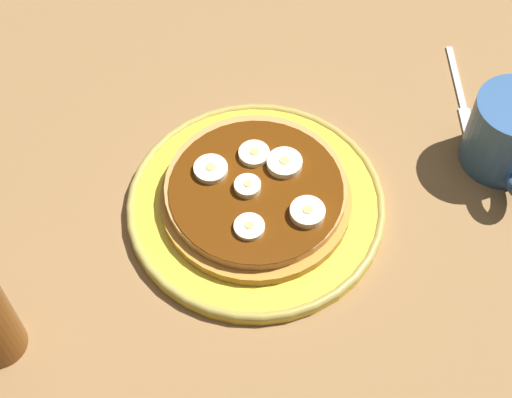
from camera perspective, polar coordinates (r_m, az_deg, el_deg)
The scene contains 11 objects.
ground_plane at distance 79.01cm, azimuth -0.00°, elevation -1.32°, with size 140.00×140.00×3.00cm, color olive.
plate at distance 77.08cm, azimuth -0.00°, elevation -0.39°, with size 25.86×25.86×1.50cm.
pancake_stack at distance 75.88cm, azimuth -0.09°, elevation 0.41°, with size 18.95×19.02×2.38cm.
banana_slice_0 at distance 74.76cm, azimuth -0.64°, elevation 1.21°, with size 2.63×2.63×0.98cm.
banana_slice_1 at distance 75.87cm, azimuth -3.36°, elevation 2.19°, with size 3.38×3.38×0.89cm.
banana_slice_2 at distance 76.92cm, azimuth -0.05°, elevation 3.34°, with size 3.13×3.13×0.83cm.
banana_slice_3 at distance 76.18cm, azimuth 2.11°, elevation 2.65°, with size 3.55×3.55×0.99cm.
banana_slice_4 at distance 72.90cm, azimuth 3.82°, elevation -1.01°, with size 3.37×3.37×1.08cm.
banana_slice_5 at distance 72.06cm, azimuth -0.50°, elevation -2.10°, with size 2.92×2.92×0.75cm.
coffee_mug at distance 81.93cm, azimuth 18.22°, elevation 4.53°, with size 11.58×8.28×8.41cm.
fork at distance 89.89cm, azimuth 14.86°, elevation 7.54°, with size 13.01×1.32×0.50cm.
Camera 1 is at (42.88, -2.03, 64.83)cm, focal length 54.17 mm.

